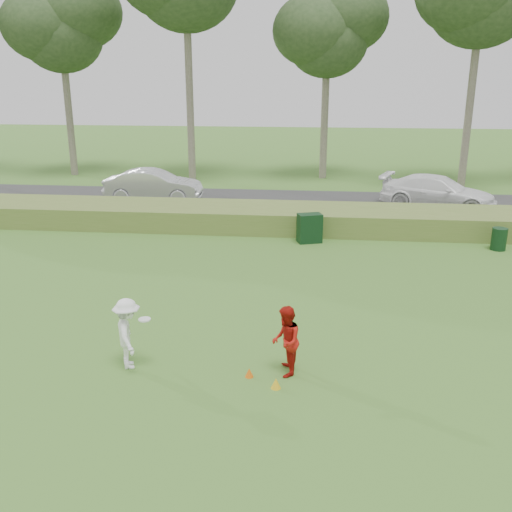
# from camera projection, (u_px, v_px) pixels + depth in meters

# --- Properties ---
(ground) EXTENTS (120.00, 120.00, 0.00)m
(ground) POSITION_uv_depth(u_px,v_px,m) (237.00, 364.00, 12.86)
(ground) COLOR #386C24
(ground) RESTS_ON ground
(reed_strip) EXTENTS (80.00, 3.00, 0.90)m
(reed_strip) POSITION_uv_depth(u_px,v_px,m) (276.00, 218.00, 24.09)
(reed_strip) COLOR #55702D
(reed_strip) RESTS_ON ground
(park_road) EXTENTS (80.00, 6.00, 0.06)m
(park_road) POSITION_uv_depth(u_px,v_px,m) (283.00, 202.00, 28.95)
(park_road) COLOR #2D2D2D
(park_road) RESTS_ON ground
(tree_2) EXTENTS (6.50, 6.50, 12.00)m
(tree_2) POSITION_uv_depth(u_px,v_px,m) (61.00, 26.00, 34.27)
(tree_2) COLOR #7B6E5E
(tree_2) RESTS_ON ground
(tree_4) EXTENTS (6.24, 6.24, 11.50)m
(tree_4) POSITION_uv_depth(u_px,v_px,m) (328.00, 32.00, 33.23)
(tree_4) COLOR #7B6E5E
(tree_4) RESTS_ON ground
(player_white) EXTENTS (1.01, 1.19, 1.61)m
(player_white) POSITION_uv_depth(u_px,v_px,m) (128.00, 334.00, 12.54)
(player_white) COLOR white
(player_white) RESTS_ON ground
(player_red) EXTENTS (0.64, 0.79, 1.56)m
(player_red) POSITION_uv_depth(u_px,v_px,m) (286.00, 341.00, 12.24)
(player_red) COLOR #B2160F
(player_red) RESTS_ON ground
(cone_orange) EXTENTS (0.19, 0.19, 0.20)m
(cone_orange) POSITION_uv_depth(u_px,v_px,m) (249.00, 373.00, 12.31)
(cone_orange) COLOR #E75F0C
(cone_orange) RESTS_ON ground
(cone_yellow) EXTENTS (0.21, 0.21, 0.23)m
(cone_yellow) POSITION_uv_depth(u_px,v_px,m) (276.00, 383.00, 11.86)
(cone_yellow) COLOR gold
(cone_yellow) RESTS_ON ground
(utility_cabinet) EXTENTS (1.03, 0.82, 1.13)m
(utility_cabinet) POSITION_uv_depth(u_px,v_px,m) (310.00, 228.00, 22.02)
(utility_cabinet) COLOR black
(utility_cabinet) RESTS_ON ground
(trash_bin) EXTENTS (0.61, 0.61, 0.83)m
(trash_bin) POSITION_uv_depth(u_px,v_px,m) (499.00, 239.00, 21.12)
(trash_bin) COLOR black
(trash_bin) RESTS_ON ground
(car_mid) EXTENTS (4.91, 1.87, 1.60)m
(car_mid) POSITION_uv_depth(u_px,v_px,m) (154.00, 185.00, 28.85)
(car_mid) COLOR silver
(car_mid) RESTS_ON park_road
(car_right) EXTENTS (5.81, 3.92, 1.56)m
(car_right) POSITION_uv_depth(u_px,v_px,m) (438.00, 192.00, 27.27)
(car_right) COLOR white
(car_right) RESTS_ON park_road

